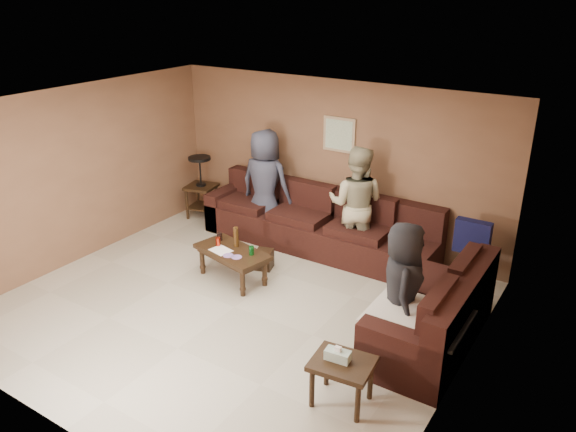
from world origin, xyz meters
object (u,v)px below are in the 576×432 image
object	(u,v)px
coffee_table	(232,254)
person_middle	(356,204)
sectional_sofa	(349,254)
side_table_right	(342,367)
person_right	(402,287)
person_left	(265,184)
end_table_left	(201,186)
waste_bin	(264,259)

from	to	relation	value
coffee_table	person_middle	size ratio (longest dim) A/B	0.67
sectional_sofa	person_middle	xyz separation A→B (m)	(-0.17, 0.51, 0.53)
side_table_right	person_right	world-z (taller)	person_right
person_right	person_left	bearing A→B (deg)	35.71
end_table_left	person_left	xyz separation A→B (m)	(1.36, -0.02, 0.30)
end_table_left	person_right	bearing A→B (deg)	-21.51
sectional_sofa	waste_bin	distance (m)	1.21
sectional_sofa	coffee_table	world-z (taller)	sectional_sofa
sectional_sofa	coffee_table	bearing A→B (deg)	-143.40
person_left	person_right	xyz separation A→B (m)	(2.97, -1.68, -0.12)
end_table_left	side_table_right	size ratio (longest dim) A/B	1.73
sectional_sofa	person_left	world-z (taller)	person_left
side_table_right	waste_bin	bearing A→B (deg)	139.84
coffee_table	side_table_right	distance (m)	2.76
waste_bin	person_left	size ratio (longest dim) A/B	0.16
end_table_left	waste_bin	distance (m)	2.28
side_table_right	person_left	distance (m)	4.06
person_middle	coffee_table	bearing A→B (deg)	41.09
sectional_sofa	side_table_right	xyz separation A→B (m)	(1.11, -2.33, 0.09)
person_middle	person_right	world-z (taller)	person_middle
coffee_table	side_table_right	bearing A→B (deg)	-29.95
side_table_right	waste_bin	xyz separation A→B (m)	(-2.21, 1.87, -0.27)
waste_bin	person_middle	bearing A→B (deg)	46.40
end_table_left	person_right	size ratio (longest dim) A/B	0.72
waste_bin	person_middle	xyz separation A→B (m)	(0.93, 0.97, 0.72)
coffee_table	person_left	xyz separation A→B (m)	(-0.47, 1.47, 0.49)
coffee_table	person_middle	world-z (taller)	person_middle
person_right	coffee_table	bearing A→B (deg)	60.30
coffee_table	person_left	size ratio (longest dim) A/B	0.66
end_table_left	person_middle	bearing A→B (deg)	-0.47
person_right	waste_bin	bearing A→B (deg)	48.32
end_table_left	coffee_table	bearing A→B (deg)	-39.10
coffee_table	end_table_left	size ratio (longest dim) A/B	1.07
side_table_right	end_table_left	bearing A→B (deg)	145.83
end_table_left	side_table_right	bearing A→B (deg)	-34.17
sectional_sofa	person_middle	world-z (taller)	person_middle
side_table_right	sectional_sofa	bearing A→B (deg)	115.53
person_middle	end_table_left	bearing A→B (deg)	-12.30
coffee_table	person_right	bearing A→B (deg)	-4.98
person_middle	person_right	size ratio (longest dim) A/B	1.15
person_right	side_table_right	bearing A→B (deg)	150.08
sectional_sofa	person_middle	size ratio (longest dim) A/B	2.72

